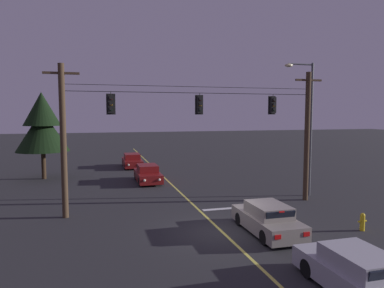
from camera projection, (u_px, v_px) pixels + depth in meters
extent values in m
plane|color=#28282B|center=(222.00, 231.00, 16.37)|extent=(180.00, 180.00, 0.00)
cube|color=#D1C64C|center=(174.00, 187.00, 26.25)|extent=(0.14, 60.00, 0.01)
cube|color=silver|center=(231.00, 208.00, 20.40)|extent=(3.40, 0.36, 0.01)
cylinder|color=#423021|center=(63.00, 142.00, 18.24)|extent=(0.32, 0.32, 8.06)
cube|color=#423021|center=(61.00, 73.00, 17.93)|extent=(1.80, 0.12, 0.12)
cylinder|color=slate|center=(61.00, 80.00, 17.96)|extent=(0.12, 0.12, 0.18)
cylinder|color=#423021|center=(307.00, 137.00, 22.03)|extent=(0.32, 0.32, 8.06)
cube|color=#423021|center=(309.00, 80.00, 21.72)|extent=(1.80, 0.12, 0.12)
cylinder|color=slate|center=(308.00, 86.00, 21.75)|extent=(0.12, 0.12, 0.18)
cylinder|color=black|center=(197.00, 93.00, 19.91)|extent=(14.44, 0.03, 0.03)
cylinder|color=black|center=(197.00, 87.00, 19.88)|extent=(14.44, 0.02, 0.02)
cylinder|color=black|center=(111.00, 93.00, 18.66)|extent=(0.04, 0.04, 0.18)
cube|color=black|center=(111.00, 104.00, 18.71)|extent=(0.32, 0.26, 0.96)
cube|color=black|center=(111.00, 104.00, 18.85)|extent=(0.48, 0.03, 1.12)
sphere|color=#380A0A|center=(111.00, 98.00, 18.53)|extent=(0.17, 0.17, 0.17)
cylinder|color=black|center=(111.00, 98.00, 18.49)|extent=(0.20, 0.10, 0.20)
sphere|color=orange|center=(111.00, 104.00, 18.56)|extent=(0.17, 0.17, 0.17)
cylinder|color=black|center=(111.00, 103.00, 18.52)|extent=(0.20, 0.10, 0.20)
sphere|color=black|center=(111.00, 109.00, 18.58)|extent=(0.17, 0.17, 0.17)
cylinder|color=black|center=(111.00, 109.00, 18.54)|extent=(0.20, 0.10, 0.20)
cylinder|color=black|center=(200.00, 95.00, 19.96)|extent=(0.04, 0.04, 0.18)
cube|color=black|center=(200.00, 105.00, 20.01)|extent=(0.32, 0.26, 0.96)
cube|color=black|center=(199.00, 105.00, 20.15)|extent=(0.48, 0.03, 1.12)
sphere|color=#380A0A|center=(201.00, 99.00, 19.83)|extent=(0.17, 0.17, 0.17)
cylinder|color=black|center=(201.00, 99.00, 19.79)|extent=(0.20, 0.10, 0.20)
sphere|color=orange|center=(201.00, 105.00, 19.86)|extent=(0.17, 0.17, 0.17)
cylinder|color=black|center=(201.00, 104.00, 19.82)|extent=(0.20, 0.10, 0.20)
sphere|color=black|center=(201.00, 110.00, 19.88)|extent=(0.17, 0.17, 0.17)
cylinder|color=black|center=(201.00, 109.00, 19.84)|extent=(0.20, 0.10, 0.20)
cylinder|color=black|center=(273.00, 96.00, 21.18)|extent=(0.04, 0.04, 0.18)
cube|color=black|center=(273.00, 105.00, 21.23)|extent=(0.32, 0.26, 0.96)
cube|color=black|center=(272.00, 105.00, 21.36)|extent=(0.48, 0.03, 1.12)
sphere|color=#380A0A|center=(274.00, 100.00, 21.05)|extent=(0.17, 0.17, 0.17)
cylinder|color=black|center=(275.00, 100.00, 21.00)|extent=(0.20, 0.10, 0.20)
sphere|color=orange|center=(274.00, 105.00, 21.07)|extent=(0.17, 0.17, 0.17)
cylinder|color=black|center=(275.00, 104.00, 21.03)|extent=(0.20, 0.10, 0.20)
sphere|color=black|center=(274.00, 110.00, 21.10)|extent=(0.17, 0.17, 0.17)
cylinder|color=black|center=(274.00, 109.00, 21.05)|extent=(0.20, 0.10, 0.20)
cube|color=gray|center=(267.00, 222.00, 16.14)|extent=(1.80, 4.30, 0.68)
cube|color=gray|center=(269.00, 210.00, 15.97)|extent=(1.51, 2.15, 0.54)
cube|color=black|center=(259.00, 205.00, 16.87)|extent=(1.40, 0.21, 0.48)
cube|color=black|center=(280.00, 216.00, 14.95)|extent=(1.37, 0.18, 0.46)
cylinder|color=black|center=(240.00, 219.00, 17.23)|extent=(0.22, 0.64, 0.64)
cylinder|color=black|center=(269.00, 217.00, 17.64)|extent=(0.22, 0.64, 0.64)
cylinder|color=black|center=(265.00, 237.00, 14.67)|extent=(0.22, 0.64, 0.64)
cylinder|color=black|center=(298.00, 234.00, 15.08)|extent=(0.22, 0.64, 0.64)
cube|color=red|center=(278.00, 237.00, 13.88)|extent=(0.28, 0.03, 0.18)
cube|color=red|center=(307.00, 234.00, 14.22)|extent=(0.28, 0.03, 0.18)
cube|color=red|center=(282.00, 212.00, 14.83)|extent=(0.24, 0.04, 0.06)
cube|color=maroon|center=(148.00, 176.00, 28.12)|extent=(1.80, 4.30, 0.68)
cube|color=maroon|center=(148.00, 168.00, 28.19)|extent=(1.51, 2.15, 0.54)
cube|color=black|center=(149.00, 170.00, 27.29)|extent=(1.40, 0.21, 0.48)
cube|color=black|center=(146.00, 166.00, 29.21)|extent=(1.37, 0.18, 0.46)
cylinder|color=black|center=(161.00, 181.00, 27.07)|extent=(0.22, 0.64, 0.64)
cylinder|color=black|center=(140.00, 182.00, 26.65)|extent=(0.22, 0.64, 0.64)
cylinder|color=black|center=(155.00, 175.00, 29.63)|extent=(0.22, 0.64, 0.64)
cylinder|color=black|center=(136.00, 176.00, 29.21)|extent=(0.22, 0.64, 0.64)
sphere|color=white|center=(159.00, 180.00, 26.18)|extent=(0.20, 0.20, 0.20)
sphere|color=white|center=(144.00, 180.00, 25.89)|extent=(0.20, 0.20, 0.20)
cube|color=maroon|center=(132.00, 162.00, 35.95)|extent=(1.80, 4.30, 0.68)
cube|color=maroon|center=(132.00, 156.00, 36.01)|extent=(1.51, 2.15, 0.54)
cube|color=black|center=(133.00, 157.00, 35.11)|extent=(1.40, 0.21, 0.48)
cube|color=black|center=(131.00, 155.00, 37.03)|extent=(1.37, 0.18, 0.46)
cylinder|color=black|center=(142.00, 166.00, 34.89)|extent=(0.22, 0.64, 0.64)
cylinder|color=black|center=(125.00, 166.00, 34.47)|extent=(0.22, 0.64, 0.64)
cylinder|color=black|center=(138.00, 162.00, 37.45)|extent=(0.22, 0.64, 0.64)
cylinder|color=black|center=(123.00, 163.00, 37.04)|extent=(0.22, 0.64, 0.64)
sphere|color=white|center=(140.00, 164.00, 34.00)|extent=(0.20, 0.20, 0.20)
sphere|color=white|center=(129.00, 165.00, 33.71)|extent=(0.20, 0.20, 0.20)
cube|color=#A5A5AD|center=(357.00, 278.00, 10.64)|extent=(1.80, 4.30, 0.68)
cube|color=#A5A5AD|center=(360.00, 260.00, 10.47)|extent=(1.51, 2.15, 0.54)
cube|color=black|center=(339.00, 249.00, 11.37)|extent=(1.40, 0.21, 0.48)
cylinder|color=black|center=(308.00, 268.00, 11.73)|extent=(0.22, 0.64, 0.64)
cylinder|color=black|center=(348.00, 263.00, 12.14)|extent=(0.22, 0.64, 0.64)
cylinder|color=#4C4F54|center=(311.00, 130.00, 23.21)|extent=(0.16, 0.16, 8.78)
cylinder|color=#4C4F54|center=(301.00, 64.00, 22.61)|extent=(1.80, 0.10, 0.10)
ellipsoid|color=beige|center=(289.00, 65.00, 22.39)|extent=(0.56, 0.30, 0.22)
cylinder|color=#332316|center=(44.00, 163.00, 29.46)|extent=(0.36, 0.36, 2.66)
cone|color=black|center=(42.00, 131.00, 29.22)|extent=(4.30, 4.30, 3.44)
cone|color=black|center=(42.00, 109.00, 29.06)|extent=(3.01, 3.01, 2.79)
cylinder|color=gold|center=(362.00, 223.00, 16.46)|extent=(0.22, 0.22, 0.70)
sphere|color=gold|center=(363.00, 215.00, 16.43)|extent=(0.22, 0.22, 0.22)
cylinder|color=gold|center=(360.00, 222.00, 16.41)|extent=(0.12, 0.09, 0.09)
cylinder|color=gold|center=(365.00, 221.00, 16.49)|extent=(0.12, 0.09, 0.09)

